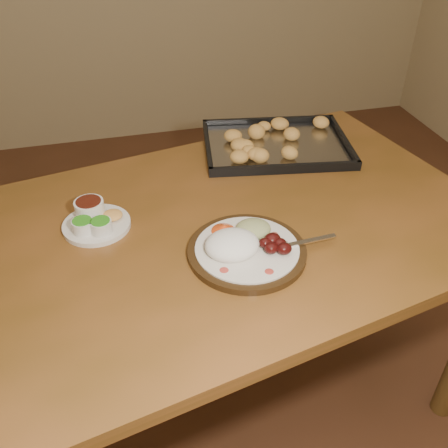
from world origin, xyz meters
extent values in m
plane|color=#542F1D|center=(0.00, 0.00, 0.00)|extent=(4.00, 4.00, 0.00)
cube|color=brown|center=(0.06, -0.10, 0.73)|extent=(1.65, 1.18, 0.04)
cylinder|color=#503718|center=(0.65, 0.41, 0.35)|extent=(0.07, 0.07, 0.71)
cylinder|color=black|center=(0.12, -0.24, 0.76)|extent=(0.29, 0.29, 0.02)
cylinder|color=beige|center=(0.12, -0.24, 0.77)|extent=(0.25, 0.25, 0.01)
ellipsoid|color=#B0342A|center=(0.04, -0.30, 0.77)|extent=(0.02, 0.02, 0.00)
ellipsoid|color=#B0342A|center=(0.14, -0.33, 0.77)|extent=(0.02, 0.02, 0.00)
ellipsoid|color=#B0342A|center=(0.20, -0.20, 0.77)|extent=(0.02, 0.02, 0.00)
ellipsoid|color=#B0342A|center=(0.03, -0.20, 0.77)|extent=(0.02, 0.02, 0.00)
ellipsoid|color=silver|center=(0.08, -0.24, 0.79)|extent=(0.15, 0.13, 0.06)
ellipsoid|color=#440C09|center=(0.17, -0.27, 0.79)|extent=(0.04, 0.03, 0.03)
ellipsoid|color=#440C09|center=(0.19, -0.26, 0.79)|extent=(0.04, 0.03, 0.03)
ellipsoid|color=#440C09|center=(0.18, -0.24, 0.79)|extent=(0.04, 0.03, 0.03)
ellipsoid|color=#440C09|center=(0.20, -0.28, 0.79)|extent=(0.04, 0.03, 0.03)
ellipsoid|color=#440C09|center=(0.16, -0.25, 0.79)|extent=(0.04, 0.03, 0.03)
ellipsoid|color=tan|center=(0.15, -0.18, 0.78)|extent=(0.10, 0.09, 0.04)
cone|color=#D44113|center=(0.08, -0.16, 0.78)|extent=(0.08, 0.08, 0.03)
cube|color=white|center=(0.27, -0.25, 0.77)|extent=(0.14, 0.02, 0.00)
cube|color=white|center=(0.20, -0.26, 0.78)|extent=(0.04, 0.03, 0.00)
cylinder|color=white|center=(0.17, -0.27, 0.78)|extent=(0.03, 0.00, 0.00)
cylinder|color=white|center=(0.17, -0.26, 0.78)|extent=(0.03, 0.00, 0.00)
cylinder|color=white|center=(0.17, -0.26, 0.78)|extent=(0.03, 0.00, 0.00)
cylinder|color=white|center=(0.17, -0.25, 0.78)|extent=(0.03, 0.00, 0.00)
cylinder|color=silver|center=(-0.23, -0.03, 0.76)|extent=(0.18, 0.18, 0.01)
cylinder|color=silver|center=(-0.26, -0.06, 0.78)|extent=(0.05, 0.05, 0.03)
cylinder|color=#2F8A1B|center=(-0.26, -0.06, 0.80)|extent=(0.05, 0.05, 0.00)
cylinder|color=silver|center=(-0.22, -0.08, 0.78)|extent=(0.05, 0.05, 0.03)
cylinder|color=#2F8A1B|center=(-0.22, -0.08, 0.80)|extent=(0.05, 0.05, 0.00)
cylinder|color=white|center=(-0.24, 0.00, 0.79)|extent=(0.08, 0.08, 0.04)
cylinder|color=#3D130B|center=(-0.24, 0.00, 0.81)|extent=(0.07, 0.07, 0.00)
ellipsoid|color=#DD8C4E|center=(-0.19, -0.02, 0.77)|extent=(0.05, 0.05, 0.02)
cube|color=black|center=(0.37, 0.26, 0.75)|extent=(0.52, 0.41, 0.01)
cube|color=black|center=(0.39, 0.43, 0.77)|extent=(0.46, 0.09, 0.02)
cube|color=black|center=(0.34, 0.10, 0.77)|extent=(0.46, 0.09, 0.02)
cube|color=black|center=(0.59, 0.23, 0.77)|extent=(0.07, 0.34, 0.02)
cube|color=black|center=(0.14, 0.30, 0.77)|extent=(0.07, 0.34, 0.02)
cube|color=silver|center=(0.37, 0.26, 0.76)|extent=(0.48, 0.38, 0.00)
ellipsoid|color=#E1AA4E|center=(0.42, 0.26, 0.78)|extent=(0.05, 0.05, 0.04)
ellipsoid|color=#E1AA4E|center=(0.48, 0.28, 0.78)|extent=(0.07, 0.07, 0.04)
ellipsoid|color=#E1AA4E|center=(0.43, 0.34, 0.78)|extent=(0.07, 0.07, 0.04)
ellipsoid|color=#E1AA4E|center=(0.41, 0.31, 0.78)|extent=(0.06, 0.06, 0.04)
ellipsoid|color=#E1AA4E|center=(0.36, 0.35, 0.78)|extent=(0.06, 0.06, 0.04)
ellipsoid|color=#E1AA4E|center=(0.34, 0.30, 0.78)|extent=(0.07, 0.07, 0.04)
ellipsoid|color=#E1AA4E|center=(0.26, 0.31, 0.78)|extent=(0.07, 0.07, 0.04)
ellipsoid|color=#E1AA4E|center=(0.29, 0.28, 0.78)|extent=(0.05, 0.05, 0.04)
ellipsoid|color=#E1AA4E|center=(0.23, 0.26, 0.78)|extent=(0.07, 0.07, 0.04)
ellipsoid|color=#E1AA4E|center=(0.29, 0.21, 0.78)|extent=(0.07, 0.07, 0.04)
ellipsoid|color=#E1AA4E|center=(0.35, 0.23, 0.78)|extent=(0.06, 0.06, 0.04)
ellipsoid|color=#E1AA4E|center=(0.38, 0.19, 0.78)|extent=(0.06, 0.06, 0.04)
ellipsoid|color=#E1AA4E|center=(0.40, 0.18, 0.78)|extent=(0.07, 0.07, 0.04)
ellipsoid|color=#E1AA4E|center=(0.49, 0.22, 0.78)|extent=(0.07, 0.07, 0.04)
camera|label=1|loc=(-0.17, -1.12, 1.54)|focal=40.00mm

